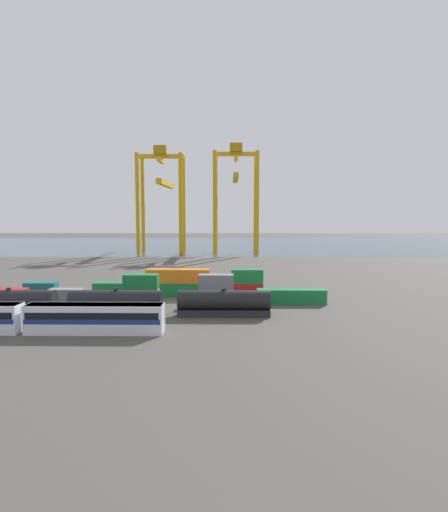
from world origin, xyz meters
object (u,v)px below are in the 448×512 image
at_px(passenger_train, 24,317).
at_px(shipping_container_4, 216,296).
at_px(freight_tank_row, 116,303).
at_px(shipping_container_9, 178,289).
at_px(shipping_container_7, 41,289).
at_px(gantry_crane_central, 236,187).
at_px(gantry_crane_west, 162,189).
at_px(shipping_container_8, 109,289).

xyz_separation_m(passenger_train, shipping_container_4, (25.23, 18.98, -0.84)).
height_order(freight_tank_row, shipping_container_4, freight_tank_row).
bearing_deg(shipping_container_9, shipping_container_4, -42.83).
bearing_deg(shipping_container_9, freight_tank_row, -115.65).
relative_size(shipping_container_7, gantry_crane_central, 0.14).
relative_size(shipping_container_4, gantry_crane_west, 0.15).
bearing_deg(gantry_crane_central, gantry_crane_west, 177.89).
distance_m(passenger_train, gantry_crane_central, 123.07).
xyz_separation_m(shipping_container_4, shipping_container_8, (-20.79, 6.98, 0.00)).
distance_m(passenger_train, gantry_crane_west, 120.28).
relative_size(shipping_container_8, gantry_crane_west, 0.15).
height_order(passenger_train, shipping_container_7, passenger_train).
bearing_deg(shipping_container_9, gantry_crane_central, 82.31).
xyz_separation_m(shipping_container_7, gantry_crane_central, (38.80, 91.08, 24.26)).
relative_size(freight_tank_row, shipping_container_8, 7.93).
bearing_deg(shipping_container_8, passenger_train, -99.70).
bearing_deg(gantry_crane_west, shipping_container_8, -87.86).
bearing_deg(passenger_train, freight_tank_row, 44.60).
relative_size(shipping_container_4, shipping_container_7, 1.00).
distance_m(shipping_container_7, shipping_container_8, 13.25).
relative_size(gantry_crane_west, gantry_crane_central, 0.98).
height_order(shipping_container_7, shipping_container_8, same).
relative_size(passenger_train, shipping_container_7, 6.21).
distance_m(shipping_container_9, gantry_crane_west, 96.57).
bearing_deg(gantry_crane_west, shipping_container_7, -96.07).
bearing_deg(shipping_container_4, shipping_container_9, 137.17).
xyz_separation_m(freight_tank_row, shipping_container_8, (-5.48, 16.18, -0.78)).
distance_m(passenger_train, shipping_container_7, 27.43).
height_order(shipping_container_9, gantry_crane_central, gantry_crane_central).
relative_size(shipping_container_7, gantry_crane_west, 0.15).
height_order(shipping_container_4, shipping_container_9, same).
relative_size(passenger_train, gantry_crane_west, 0.91).
bearing_deg(shipping_container_8, gantry_crane_west, 92.14).
bearing_deg(passenger_train, shipping_container_8, 80.30).
relative_size(shipping_container_7, shipping_container_8, 1.00).
height_order(passenger_train, gantry_crane_west, gantry_crane_west).
relative_size(freight_tank_row, shipping_container_4, 7.93).
xyz_separation_m(gantry_crane_west, gantry_crane_central, (29.00, -1.07, 0.68)).
relative_size(freight_tank_row, shipping_container_7, 7.93).
distance_m(freight_tank_row, shipping_container_7, 24.76).
distance_m(shipping_container_7, gantry_crane_central, 101.93).
xyz_separation_m(shipping_container_7, shipping_container_9, (26.50, 0.00, 0.00)).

